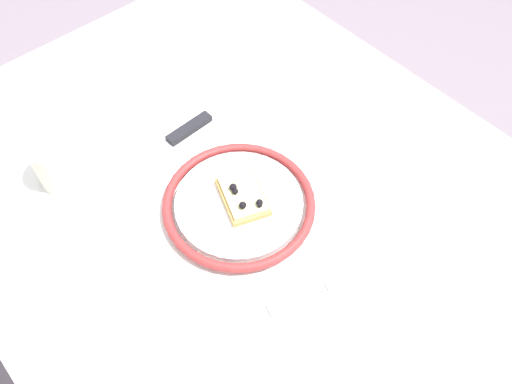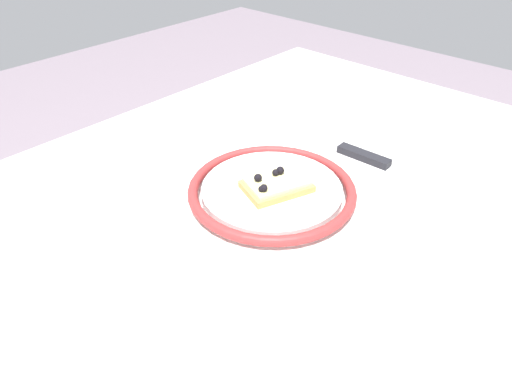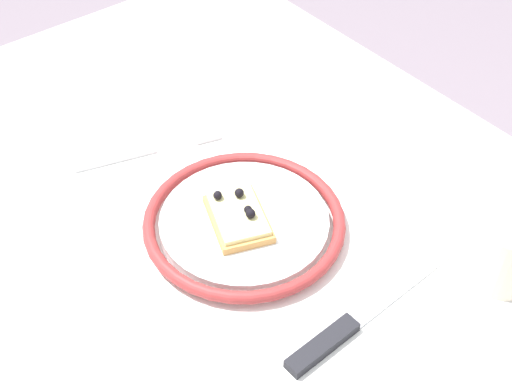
{
  "view_description": "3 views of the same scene",
  "coord_description": "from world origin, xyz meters",
  "px_view_note": "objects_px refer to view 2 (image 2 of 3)",
  "views": [
    {
      "loc": [
        -0.36,
        0.31,
        1.44
      ],
      "look_at": [
        -0.01,
        -0.0,
        0.77
      ],
      "focal_mm": 36.79,
      "sensor_mm": 36.0,
      "label": 1
    },
    {
      "loc": [
        -0.43,
        -0.33,
        1.15
      ],
      "look_at": [
        -0.03,
        0.03,
        0.77
      ],
      "focal_mm": 33.3,
      "sensor_mm": 36.0,
      "label": 2
    },
    {
      "loc": [
        0.46,
        -0.32,
        1.37
      ],
      "look_at": [
        -0.01,
        0.06,
        0.79
      ],
      "focal_mm": 49.41,
      "sensor_mm": 36.0,
      "label": 3
    }
  ],
  "objects_px": {
    "dining_table": "(285,251)",
    "cup": "(282,90)",
    "plate": "(270,192)",
    "fork": "(175,268)",
    "pizza_slice_near": "(275,186)",
    "knife": "(346,150)"
  },
  "relations": [
    {
      "from": "plate",
      "to": "fork",
      "type": "xyz_separation_m",
      "value": [
        -0.19,
        -0.01,
        -0.01
      ]
    },
    {
      "from": "cup",
      "to": "plate",
      "type": "bearing_deg",
      "value": -143.18
    },
    {
      "from": "pizza_slice_near",
      "to": "plate",
      "type": "bearing_deg",
      "value": 84.66
    },
    {
      "from": "dining_table",
      "to": "fork",
      "type": "bearing_deg",
      "value": 174.92
    },
    {
      "from": "plate",
      "to": "cup",
      "type": "height_order",
      "value": "cup"
    },
    {
      "from": "knife",
      "to": "cup",
      "type": "height_order",
      "value": "cup"
    },
    {
      "from": "knife",
      "to": "pizza_slice_near",
      "type": "bearing_deg",
      "value": -179.7
    },
    {
      "from": "plate",
      "to": "knife",
      "type": "xyz_separation_m",
      "value": [
        0.18,
        -0.01,
        -0.01
      ]
    },
    {
      "from": "plate",
      "to": "fork",
      "type": "height_order",
      "value": "plate"
    },
    {
      "from": "plate",
      "to": "knife",
      "type": "distance_m",
      "value": 0.18
    },
    {
      "from": "dining_table",
      "to": "fork",
      "type": "distance_m",
      "value": 0.21
    },
    {
      "from": "dining_table",
      "to": "cup",
      "type": "xyz_separation_m",
      "value": [
        0.23,
        0.21,
        0.13
      ]
    },
    {
      "from": "pizza_slice_near",
      "to": "cup",
      "type": "xyz_separation_m",
      "value": [
        0.24,
        0.19,
        0.01
      ]
    },
    {
      "from": "dining_table",
      "to": "plate",
      "type": "relative_size",
      "value": 4.64
    },
    {
      "from": "knife",
      "to": "cup",
      "type": "bearing_deg",
      "value": 73.6
    },
    {
      "from": "dining_table",
      "to": "cup",
      "type": "height_order",
      "value": "cup"
    },
    {
      "from": "dining_table",
      "to": "cup",
      "type": "relative_size",
      "value": 13.61
    },
    {
      "from": "knife",
      "to": "cup",
      "type": "distance_m",
      "value": 0.2
    },
    {
      "from": "fork",
      "to": "plate",
      "type": "bearing_deg",
      "value": 3.75
    },
    {
      "from": "dining_table",
      "to": "cup",
      "type": "bearing_deg",
      "value": 41.45
    },
    {
      "from": "fork",
      "to": "cup",
      "type": "distance_m",
      "value": 0.47
    },
    {
      "from": "pizza_slice_near",
      "to": "fork",
      "type": "xyz_separation_m",
      "value": [
        -0.18,
        -0.0,
        -0.02
      ]
    }
  ]
}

